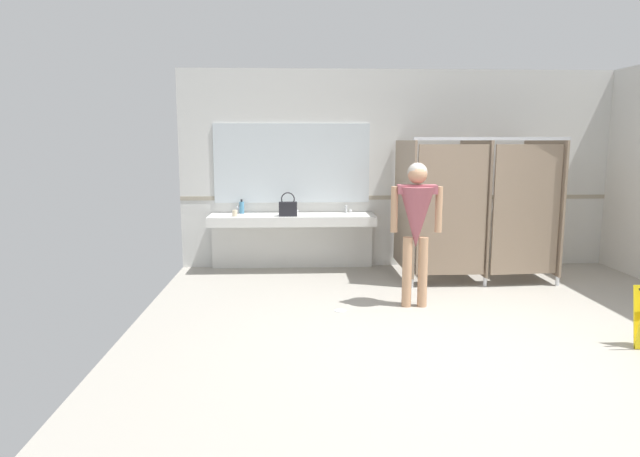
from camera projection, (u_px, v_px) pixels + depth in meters
ground_plane at (467, 341)px, 5.42m from camera, size 6.78×6.93×0.10m
wall_back at (406, 169)px, 8.36m from camera, size 6.78×0.12×2.94m
wall_back_tile_band at (406, 197)px, 8.37m from camera, size 6.78×0.01×0.06m
vanity_counter at (292, 229)px, 8.14m from camera, size 2.41×0.57×0.95m
mirror_panel at (292, 163)px, 8.20m from camera, size 2.31×0.02×1.17m
bathroom_stalls at (478, 206)px, 7.54m from camera, size 2.01×1.36×1.94m
person_standing at (416, 217)px, 6.24m from camera, size 0.58×0.42×1.66m
handbag at (288, 208)px, 7.86m from camera, size 0.26×0.10×0.34m
soap_dispenser at (242, 207)px, 8.15m from camera, size 0.07×0.07×0.21m
paper_cup at (235, 213)px, 7.86m from camera, size 0.07×0.07×0.09m
floor_drain_cover at (340, 310)px, 6.23m from camera, size 0.14×0.14×0.01m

